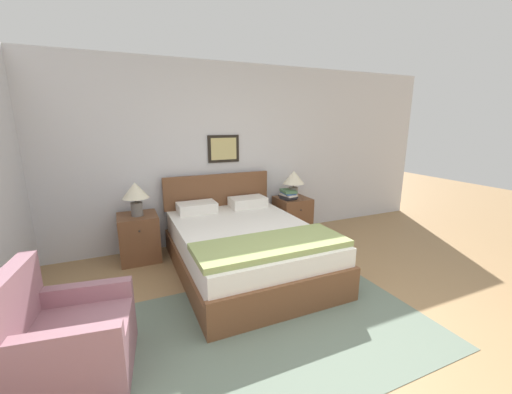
% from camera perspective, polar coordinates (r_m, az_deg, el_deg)
% --- Properties ---
extents(ground_plane, '(16.00, 16.00, 0.00)m').
position_cam_1_polar(ground_plane, '(2.76, 18.18, -27.27)').
color(ground_plane, '#99754C').
extents(wall_back, '(7.42, 0.09, 2.60)m').
position_cam_1_polar(wall_back, '(4.74, -5.50, 7.72)').
color(wall_back, silver).
rests_on(wall_back, ground_plane).
extents(area_rug_main, '(2.66, 1.84, 0.01)m').
position_cam_1_polar(area_rug_main, '(3.03, 4.33, -22.37)').
color(area_rug_main, slate).
rests_on(area_rug_main, ground_plane).
extents(bed, '(1.58, 2.19, 1.03)m').
position_cam_1_polar(bed, '(3.86, -2.02, -8.96)').
color(bed, brown).
rests_on(bed, ground_plane).
extents(armchair, '(0.85, 0.80, 0.85)m').
position_cam_1_polar(armchair, '(2.76, -31.16, -21.42)').
color(armchair, '#8E606B').
rests_on(armchair, ground_plane).
extents(nightstand_near_window, '(0.49, 0.52, 0.61)m').
position_cam_1_polar(nightstand_near_window, '(4.40, -20.49, -6.90)').
color(nightstand_near_window, brown).
rests_on(nightstand_near_window, ground_plane).
extents(nightstand_by_door, '(0.49, 0.52, 0.61)m').
position_cam_1_polar(nightstand_by_door, '(5.05, 6.57, -3.49)').
color(nightstand_by_door, brown).
rests_on(nightstand_by_door, ground_plane).
extents(table_lamp_near_window, '(0.33, 0.33, 0.43)m').
position_cam_1_polar(table_lamp_near_window, '(4.21, -21.07, 0.70)').
color(table_lamp_near_window, slate).
rests_on(table_lamp_near_window, nightstand_near_window).
extents(table_lamp_by_door, '(0.33, 0.33, 0.43)m').
position_cam_1_polar(table_lamp_by_door, '(4.88, 6.87, 3.18)').
color(table_lamp_by_door, slate).
rests_on(table_lamp_by_door, nightstand_by_door).
extents(book_thick_bottom, '(0.22, 0.23, 0.03)m').
position_cam_1_polar(book_thick_bottom, '(4.87, 5.85, -0.22)').
color(book_thick_bottom, '#232328').
rests_on(book_thick_bottom, nightstand_by_door).
extents(book_hardcover_middle, '(0.22, 0.29, 0.02)m').
position_cam_1_polar(book_hardcover_middle, '(4.87, 5.86, 0.08)').
color(book_hardcover_middle, '#232328').
rests_on(book_hardcover_middle, book_thick_bottom).
extents(book_novel_upper, '(0.20, 0.28, 0.03)m').
position_cam_1_polar(book_novel_upper, '(4.86, 5.87, 0.40)').
color(book_novel_upper, silver).
rests_on(book_novel_upper, book_hardcover_middle).
extents(book_slim_near_top, '(0.17, 0.27, 0.03)m').
position_cam_1_polar(book_slim_near_top, '(4.85, 5.88, 0.73)').
color(book_slim_near_top, '#335693').
rests_on(book_slim_near_top, book_novel_upper).
extents(book_paperback_top, '(0.22, 0.30, 0.04)m').
position_cam_1_polar(book_paperback_top, '(4.85, 5.89, 1.09)').
color(book_paperback_top, '#4C7551').
rests_on(book_paperback_top, book_slim_near_top).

